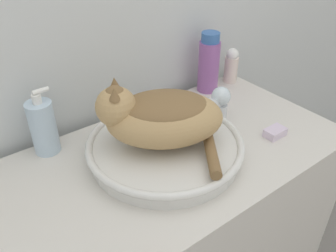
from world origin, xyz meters
The scene contains 9 objects.
wall_back centered at (0.00, 0.58, 1.20)m, with size 8.00×0.05×2.40m.
vanity_counter centered at (0.00, 0.26, 0.43)m, with size 0.97×0.53×0.86m.
sink_basin centered at (-0.03, 0.27, 0.89)m, with size 0.42×0.42×0.05m.
cat centered at (-0.04, 0.27, 0.99)m, with size 0.36×0.36×0.17m.
faucet centered at (0.20, 0.31, 0.93)m, with size 0.15×0.06×0.13m.
mouthwash_bottle centered at (0.32, 0.48, 0.96)m, with size 0.07×0.07×0.21m.
deodorant_stick centered at (0.43, 0.48, 0.92)m, with size 0.05×0.05×0.13m.
soap_pump_bottle centered at (-0.27, 0.48, 0.94)m, with size 0.07×0.07×0.19m.
soap_bar centered at (0.28, 0.15, 0.87)m, with size 0.06×0.04×0.02m.
Camera 1 is at (-0.48, -0.34, 1.46)m, focal length 38.00 mm.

